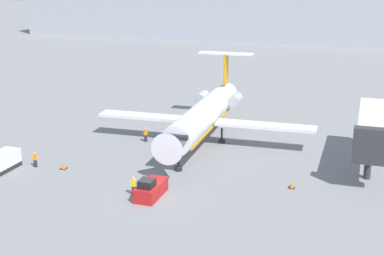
# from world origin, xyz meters

# --- Properties ---
(ground_plane) EXTENTS (600.00, 600.00, 0.00)m
(ground_plane) POSITION_xyz_m (0.00, 0.00, 0.00)
(ground_plane) COLOR slate
(terminal_building) EXTENTS (180.00, 16.80, 16.40)m
(terminal_building) POSITION_xyz_m (0.00, 120.00, 8.23)
(terminal_building) COLOR #9EA3AD
(terminal_building) RESTS_ON ground
(airplane_main) EXTENTS (26.62, 25.97, 9.34)m
(airplane_main) POSITION_xyz_m (-0.40, 17.13, 3.47)
(airplane_main) COLOR silver
(airplane_main) RESTS_ON ground
(pushback_tug) EXTENTS (1.86, 4.18, 1.99)m
(pushback_tug) POSITION_xyz_m (-0.27, 0.46, 0.76)
(pushback_tug) COLOR #B21919
(pushback_tug) RESTS_ON ground
(luggage_cart) EXTENTS (1.87, 3.70, 1.89)m
(luggage_cart) POSITION_xyz_m (-17.56, 2.15, 0.94)
(luggage_cart) COLOR #232326
(luggage_cart) RESTS_ON ground
(worker_near_tug) EXTENTS (0.40, 0.25, 1.79)m
(worker_near_tug) POSITION_xyz_m (-1.91, 0.28, 0.94)
(worker_near_tug) COLOR #232838
(worker_near_tug) RESTS_ON ground
(worker_by_wing) EXTENTS (0.40, 0.24, 1.72)m
(worker_by_wing) POSITION_xyz_m (-7.23, 15.67, 0.90)
(worker_by_wing) COLOR #232838
(worker_by_wing) RESTS_ON ground
(worker_on_apron) EXTENTS (0.40, 0.24, 1.66)m
(worker_on_apron) POSITION_xyz_m (-14.86, 3.82, 0.86)
(worker_on_apron) COLOR #232838
(worker_on_apron) RESTS_ON ground
(traffic_cone_left) EXTENTS (0.68, 0.68, 0.68)m
(traffic_cone_left) POSITION_xyz_m (-11.76, 4.30, 0.32)
(traffic_cone_left) COLOR black
(traffic_cone_left) RESTS_ON ground
(traffic_cone_right) EXTENTS (0.60, 0.60, 0.67)m
(traffic_cone_right) POSITION_xyz_m (11.76, 6.57, 0.32)
(traffic_cone_right) COLOR black
(traffic_cone_right) RESTS_ON ground
(jet_bridge) EXTENTS (3.20, 15.05, 6.19)m
(jet_bridge) POSITION_xyz_m (18.55, 14.56, 4.46)
(jet_bridge) COLOR #2D2D33
(jet_bridge) RESTS_ON ground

